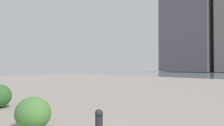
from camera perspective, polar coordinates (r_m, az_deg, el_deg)
name	(u,v)px	position (r m, az deg, el deg)	size (l,w,h in m)	color
building_annex	(193,32)	(75.35, 20.45, 7.68)	(15.47, 15.97, 25.52)	#5B5660
shrub_round	(33,113)	(5.63, -20.06, -12.30)	(0.91, 0.82, 0.78)	#477F38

